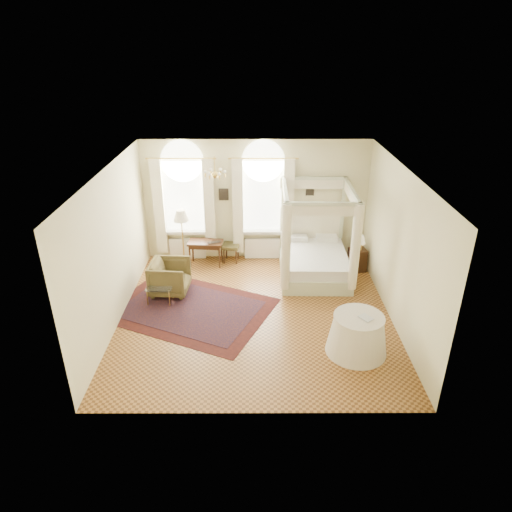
{
  "coord_description": "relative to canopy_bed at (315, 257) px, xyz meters",
  "views": [
    {
      "loc": [
        -0.01,
        -8.69,
        5.65
      ],
      "look_at": [
        0.01,
        0.4,
        1.26
      ],
      "focal_mm": 32.0,
      "sensor_mm": 36.0,
      "label": 1
    }
  ],
  "objects": [
    {
      "name": "window_left",
      "position": [
        -3.41,
        1.05,
        0.95
      ],
      "size": [
        1.62,
        0.27,
        3.29
      ],
      "color": "white",
      "rests_on": "room_walls"
    },
    {
      "name": "laptop",
      "position": [
        -2.64,
        0.63,
        0.16
      ],
      "size": [
        0.41,
        0.33,
        0.03
      ],
      "primitive_type": "imported",
      "rotation": [
        0.0,
        0.0,
        3.45
      ],
      "color": "black",
      "rests_on": "writing_desk"
    },
    {
      "name": "window_right",
      "position": [
        -1.31,
        1.05,
        0.95
      ],
      "size": [
        1.62,
        0.27,
        3.29
      ],
      "color": "white",
      "rests_on": "room_walls"
    },
    {
      "name": "floor_lamp",
      "position": [
        -3.47,
        0.68,
        0.81
      ],
      "size": [
        0.41,
        0.41,
        1.57
      ],
      "color": "gold",
      "rests_on": "ground"
    },
    {
      "name": "nightstand",
      "position": [
        1.19,
        0.33,
        -0.24
      ],
      "size": [
        0.48,
        0.45,
        0.6
      ],
      "primitive_type": "cube",
      "rotation": [
        0.0,
        0.0,
        0.16
      ],
      "color": "#371C0F",
      "rests_on": "ground"
    },
    {
      "name": "side_table",
      "position": [
        0.47,
        -3.17,
        -0.14
      ],
      "size": [
        1.2,
        1.2,
        0.82
      ],
      "color": "beige",
      "rests_on": "ground"
    },
    {
      "name": "chandelier",
      "position": [
        -2.41,
        -0.62,
        2.37
      ],
      "size": [
        0.51,
        0.45,
        0.5
      ],
      "color": "gold",
      "rests_on": "room_walls"
    },
    {
      "name": "coffee_table",
      "position": [
        -3.75,
        -1.29,
        -0.17
      ],
      "size": [
        0.62,
        0.45,
        0.41
      ],
      "color": "silver",
      "rests_on": "ground"
    },
    {
      "name": "writing_desk",
      "position": [
        -2.86,
        0.67,
        0.05
      ],
      "size": [
        0.95,
        0.55,
        0.69
      ],
      "color": "#371C0F",
      "rests_on": "ground"
    },
    {
      "name": "book",
      "position": [
        0.5,
        -3.29,
        0.29
      ],
      "size": [
        0.3,
        0.32,
        0.02
      ],
      "primitive_type": "imported",
      "rotation": [
        0.0,
        0.0,
        0.6
      ],
      "color": "black",
      "rests_on": "side_table"
    },
    {
      "name": "room_walls",
      "position": [
        -1.51,
        -1.82,
        1.44
      ],
      "size": [
        6.0,
        6.0,
        6.0
      ],
      "color": "beige",
      "rests_on": "ground"
    },
    {
      "name": "nightstand_lamp",
      "position": [
        1.21,
        0.32,
        0.33
      ],
      "size": [
        0.28,
        0.28,
        0.4
      ],
      "color": "gold",
      "rests_on": "nightstand"
    },
    {
      "name": "canopy_bed",
      "position": [
        0.0,
        0.0,
        0.0
      ],
      "size": [
        1.83,
        2.23,
        2.37
      ],
      "color": "#B6BD9A",
      "rests_on": "ground"
    },
    {
      "name": "armchair",
      "position": [
        -3.58,
        -0.83,
        -0.13
      ],
      "size": [
        0.96,
        0.94,
        0.82
      ],
      "primitive_type": "imported",
      "rotation": [
        0.0,
        0.0,
        1.5
      ],
      "color": "#4E4221",
      "rests_on": "ground"
    },
    {
      "name": "oriental_rug",
      "position": [
        -3.02,
        -1.61,
        -0.53
      ],
      "size": [
        4.23,
        3.74,
        0.01
      ],
      "color": "#471611",
      "rests_on": "ground"
    },
    {
      "name": "ground",
      "position": [
        -1.51,
        -1.82,
        -0.54
      ],
      "size": [
        6.0,
        6.0,
        0.0
      ],
      "primitive_type": "plane",
      "color": "#9F672E",
      "rests_on": "ground"
    },
    {
      "name": "wall_pictures",
      "position": [
        -1.43,
        1.15,
        1.35
      ],
      "size": [
        2.54,
        0.03,
        0.39
      ],
      "color": "black",
      "rests_on": "room_walls"
    },
    {
      "name": "stool",
      "position": [
        -2.19,
        0.88,
        -0.11
      ],
      "size": [
        0.5,
        0.5,
        0.51
      ],
      "color": "#4E4521",
      "rests_on": "ground"
    }
  ]
}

